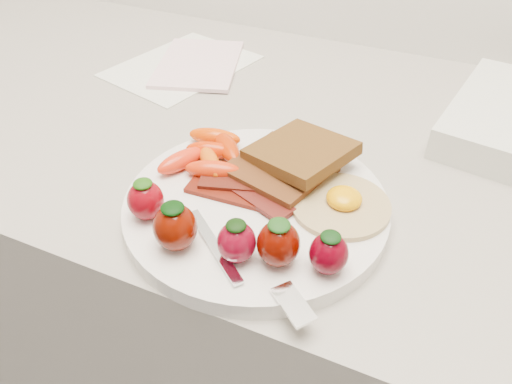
% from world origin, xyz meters
% --- Properties ---
extents(counter, '(2.00, 0.60, 0.90)m').
position_xyz_m(counter, '(0.00, 1.70, 0.45)').
color(counter, gray).
rests_on(counter, ground).
extents(plate, '(0.27, 0.27, 0.02)m').
position_xyz_m(plate, '(0.01, 1.53, 0.91)').
color(plate, white).
rests_on(plate, counter).
extents(toast_lower, '(0.12, 0.12, 0.01)m').
position_xyz_m(toast_lower, '(0.01, 1.58, 0.93)').
color(toast_lower, '#321F0B').
rests_on(toast_lower, plate).
extents(toast_upper, '(0.12, 0.12, 0.02)m').
position_xyz_m(toast_upper, '(0.03, 1.60, 0.94)').
color(toast_upper, black).
rests_on(toast_upper, toast_lower).
extents(fried_egg, '(0.13, 0.13, 0.02)m').
position_xyz_m(fried_egg, '(0.09, 1.56, 0.92)').
color(fried_egg, beige).
rests_on(fried_egg, plate).
extents(bacon_strips, '(0.12, 0.07, 0.01)m').
position_xyz_m(bacon_strips, '(-0.01, 1.54, 0.92)').
color(bacon_strips, '#4E0505').
rests_on(bacon_strips, plate).
extents(baby_carrots, '(0.09, 0.11, 0.02)m').
position_xyz_m(baby_carrots, '(-0.07, 1.57, 0.93)').
color(baby_carrots, red).
rests_on(baby_carrots, plate).
extents(strawberries, '(0.22, 0.07, 0.05)m').
position_xyz_m(strawberries, '(0.01, 1.46, 0.94)').
color(strawberries, maroon).
rests_on(strawberries, plate).
extents(fork, '(0.16, 0.09, 0.00)m').
position_xyz_m(fork, '(0.04, 1.44, 0.92)').
color(fork, silver).
rests_on(fork, plate).
extents(paper_sheet, '(0.21, 0.25, 0.00)m').
position_xyz_m(paper_sheet, '(-0.25, 1.80, 0.90)').
color(paper_sheet, white).
rests_on(paper_sheet, counter).
extents(notepad, '(0.17, 0.20, 0.01)m').
position_xyz_m(notepad, '(-0.22, 1.81, 0.91)').
color(notepad, '#F9CDD4').
rests_on(notepad, paper_sheet).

